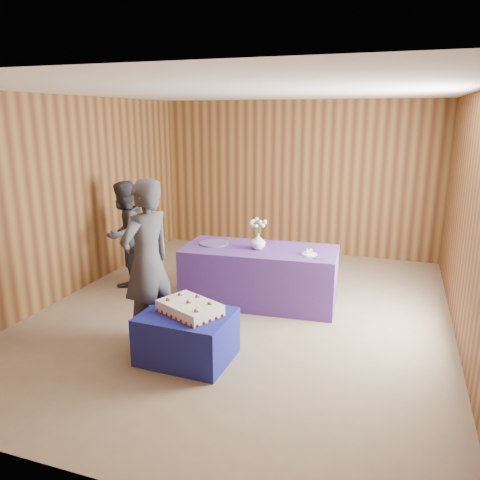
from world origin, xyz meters
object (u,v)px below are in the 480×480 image
at_px(serving_table, 260,275).
at_px(vase, 258,241).
at_px(guest_right, 125,234).
at_px(guest_left, 147,262).
at_px(sheet_cake, 190,308).
at_px(cake_table, 187,336).

height_order(serving_table, vase, vase).
height_order(vase, guest_right, guest_right).
relative_size(guest_left, guest_right, 1.18).
xyz_separation_m(serving_table, sheet_cake, (-0.24, -1.67, 0.18)).
height_order(serving_table, guest_left, guest_left).
relative_size(serving_table, sheet_cake, 2.64).
bearing_deg(sheet_cake, cake_table, -101.46).
relative_size(serving_table, guest_left, 1.10).
relative_size(sheet_cake, vase, 3.70).
distance_m(cake_table, guest_right, 2.55).
xyz_separation_m(cake_table, vase, (0.25, 1.67, 0.60)).
distance_m(vase, guest_left, 1.63).
height_order(sheet_cake, guest_left, guest_left).
bearing_deg(vase, guest_right, 177.79).
bearing_deg(serving_table, cake_table, -103.08).
bearing_deg(guest_left, sheet_cake, 87.30).
height_order(cake_table, vase, vase).
xyz_separation_m(sheet_cake, guest_left, (-0.60, 0.23, 0.35)).
bearing_deg(cake_table, vase, 83.52).
relative_size(vase, guest_left, 0.11).
height_order(sheet_cake, vase, vase).
bearing_deg(serving_table, vase, -116.01).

